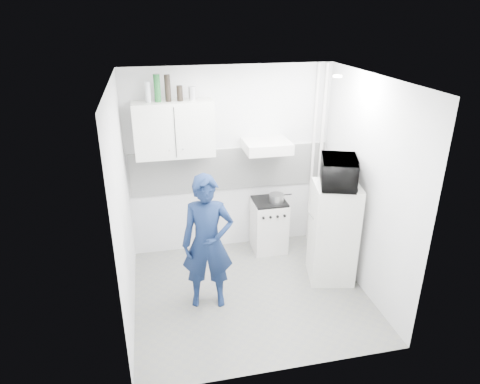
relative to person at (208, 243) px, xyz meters
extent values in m
plane|color=slate|center=(0.52, 0.05, -0.81)|extent=(2.80, 2.80, 0.00)
plane|color=white|center=(0.52, 0.05, 1.79)|extent=(2.80, 2.80, 0.00)
plane|color=silver|center=(0.52, 1.30, 0.49)|extent=(2.80, 0.00, 2.80)
plane|color=silver|center=(-0.88, 0.05, 0.49)|extent=(0.00, 2.60, 2.60)
plane|color=silver|center=(1.92, 0.05, 0.49)|extent=(0.00, 2.60, 2.60)
imported|color=#0F1E3F|center=(0.00, 0.00, 0.00)|extent=(0.64, 0.47, 1.62)
cube|color=silver|center=(1.03, 1.05, -0.44)|extent=(0.47, 0.47, 0.75)
cube|color=white|center=(1.62, 0.19, -0.16)|extent=(0.64, 0.64, 1.30)
cube|color=black|center=(1.03, 1.05, -0.05)|extent=(0.45, 0.45, 0.03)
cylinder|color=silver|center=(1.11, 0.99, 0.02)|extent=(0.20, 0.20, 0.11)
imported|color=black|center=(1.62, 0.19, 0.66)|extent=(0.71, 0.59, 0.34)
cylinder|color=#B2B7BC|center=(-0.52, 1.12, 1.51)|extent=(0.06, 0.06, 0.25)
cylinder|color=#144C1E|center=(-0.40, 1.12, 1.55)|extent=(0.08, 0.08, 0.33)
cylinder|color=black|center=(-0.28, 1.12, 1.55)|extent=(0.07, 0.07, 0.32)
cylinder|color=black|center=(-0.14, 1.12, 1.48)|extent=(0.07, 0.07, 0.19)
cylinder|color=silver|center=(0.02, 1.12, 1.48)|extent=(0.09, 0.09, 0.17)
cube|color=white|center=(-0.23, 1.12, 1.04)|extent=(1.00, 0.35, 0.70)
cube|color=silver|center=(0.97, 1.05, 0.76)|extent=(0.60, 0.50, 0.14)
cube|color=white|center=(0.52, 1.28, 0.39)|extent=(2.74, 0.03, 0.60)
cylinder|color=silver|center=(1.82, 1.22, 0.49)|extent=(0.05, 0.05, 2.60)
cylinder|color=silver|center=(1.70, 1.22, 0.49)|extent=(0.04, 0.04, 2.60)
cylinder|color=white|center=(1.52, 0.25, 1.76)|extent=(0.10, 0.10, 0.02)
camera|label=1|loc=(-0.53, -4.19, 2.44)|focal=32.00mm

